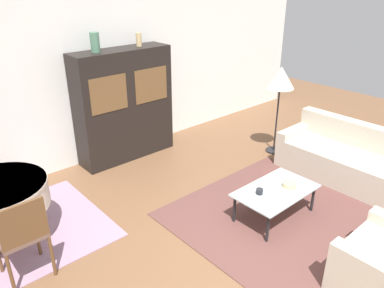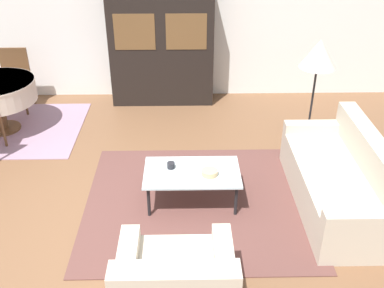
% 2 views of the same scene
% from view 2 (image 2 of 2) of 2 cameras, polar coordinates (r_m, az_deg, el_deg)
% --- Properties ---
extents(ground_plane, '(14.00, 14.00, 0.00)m').
position_cam_2_polar(ground_plane, '(4.79, -10.60, -11.42)').
color(ground_plane, brown).
extents(wall_back, '(10.00, 0.06, 2.70)m').
position_cam_2_polar(wall_back, '(7.42, -7.51, 15.98)').
color(wall_back, white).
rests_on(wall_back, ground_plane).
extents(area_rug, '(2.52, 2.28, 0.01)m').
position_cam_2_polar(area_rug, '(5.14, 0.70, -7.37)').
color(area_rug, brown).
rests_on(area_rug, ground_plane).
extents(dining_rug, '(2.21, 1.71, 0.01)m').
position_cam_2_polar(dining_rug, '(7.16, -22.58, 1.76)').
color(dining_rug, gray).
rests_on(dining_rug, ground_plane).
extents(couch, '(0.85, 1.93, 0.82)m').
position_cam_2_polar(couch, '(5.22, 18.47, -4.56)').
color(couch, beige).
rests_on(couch, ground_plane).
extents(armchair, '(0.95, 0.85, 0.79)m').
position_cam_2_polar(armchair, '(3.82, -2.06, -17.75)').
color(armchair, beige).
rests_on(armchair, ground_plane).
extents(coffee_table, '(1.06, 0.64, 0.39)m').
position_cam_2_polar(coffee_table, '(4.95, -0.00, -3.86)').
color(coffee_table, black).
rests_on(coffee_table, area_rug).
extents(display_cabinet, '(1.61, 0.47, 1.81)m').
position_cam_2_polar(display_cabinet, '(7.23, -3.86, 12.13)').
color(display_cabinet, black).
rests_on(display_cabinet, ground_plane).
extents(dining_chair_far, '(0.44, 0.44, 0.94)m').
position_cam_2_polar(dining_chair_far, '(7.60, -21.69, 8.20)').
color(dining_chair_far, brown).
rests_on(dining_chair_far, dining_rug).
extents(floor_lamp, '(0.46, 0.46, 1.50)m').
position_cam_2_polar(floor_lamp, '(5.86, 15.77, 10.61)').
color(floor_lamp, black).
rests_on(floor_lamp, ground_plane).
extents(cup, '(0.09, 0.09, 0.07)m').
position_cam_2_polar(cup, '(4.98, -2.69, -2.73)').
color(cup, '#232328').
rests_on(cup, coffee_table).
extents(bowl, '(0.18, 0.18, 0.06)m').
position_cam_2_polar(bowl, '(4.87, 2.25, -3.64)').
color(bowl, tan).
rests_on(bowl, coffee_table).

